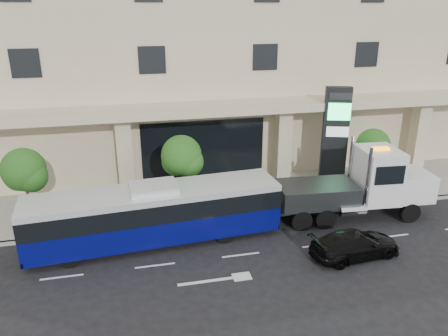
{
  "coord_description": "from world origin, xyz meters",
  "views": [
    {
      "loc": [
        -4.74,
        -18.67,
        11.0
      ],
      "look_at": [
        -0.0,
        2.0,
        3.1
      ],
      "focal_mm": 35.0,
      "sensor_mm": 36.0,
      "label": 1
    }
  ],
  "objects_px": {
    "tow_truck": "(361,186)",
    "signage_pylon": "(335,136)",
    "city_bus": "(155,213)",
    "black_sedan": "(355,244)"
  },
  "relations": [
    {
      "from": "black_sedan",
      "to": "signage_pylon",
      "type": "bearing_deg",
      "value": -24.95
    },
    {
      "from": "city_bus",
      "to": "tow_truck",
      "type": "distance_m",
      "value": 11.16
    },
    {
      "from": "tow_truck",
      "to": "black_sedan",
      "type": "height_order",
      "value": "tow_truck"
    },
    {
      "from": "black_sedan",
      "to": "signage_pylon",
      "type": "height_order",
      "value": "signage_pylon"
    },
    {
      "from": "black_sedan",
      "to": "signage_pylon",
      "type": "xyz_separation_m",
      "value": [
        2.73,
        8.12,
        2.72
      ]
    },
    {
      "from": "tow_truck",
      "to": "signage_pylon",
      "type": "bearing_deg",
      "value": 88.17
    },
    {
      "from": "city_bus",
      "to": "black_sedan",
      "type": "bearing_deg",
      "value": -25.4
    },
    {
      "from": "city_bus",
      "to": "tow_truck",
      "type": "bearing_deg",
      "value": -2.8
    },
    {
      "from": "tow_truck",
      "to": "signage_pylon",
      "type": "relative_size",
      "value": 1.53
    },
    {
      "from": "city_bus",
      "to": "signage_pylon",
      "type": "bearing_deg",
      "value": 17.61
    }
  ]
}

